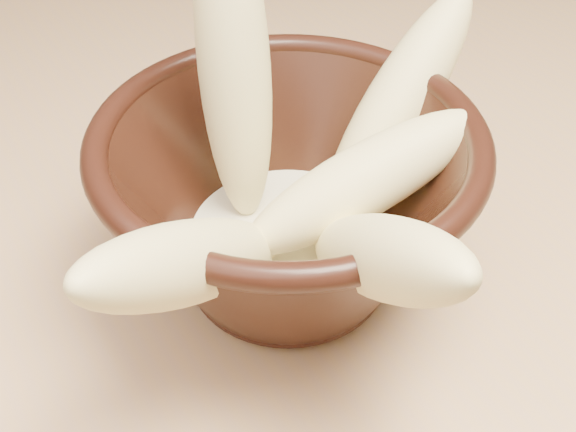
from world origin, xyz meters
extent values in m
cube|color=tan|center=(0.00, 0.00, 0.73)|extent=(1.20, 0.80, 0.04)
cylinder|color=tan|center=(0.54, 0.34, 0.35)|extent=(0.05, 0.05, 0.71)
cylinder|color=black|center=(-0.02, -0.15, 0.76)|extent=(0.09, 0.09, 0.01)
cylinder|color=black|center=(-0.02, -0.15, 0.78)|extent=(0.09, 0.09, 0.01)
torus|color=black|center=(-0.02, -0.15, 0.86)|extent=(0.22, 0.22, 0.01)
cylinder|color=beige|center=(-0.02, -0.15, 0.79)|extent=(0.12, 0.12, 0.02)
ellipsoid|color=#F2DC8F|center=(-0.03, -0.10, 0.88)|extent=(0.06, 0.09, 0.19)
ellipsoid|color=#F2DC8F|center=(-0.10, -0.19, 0.85)|extent=(0.17, 0.13, 0.14)
ellipsoid|color=#F2DC8F|center=(0.07, -0.13, 0.85)|extent=(0.15, 0.08, 0.13)
ellipsoid|color=#F2DC8F|center=(0.01, -0.17, 0.84)|extent=(0.15, 0.06, 0.08)
ellipsoid|color=#F2DC8F|center=(-0.02, -0.23, 0.85)|extent=(0.08, 0.18, 0.15)
camera|label=1|loc=(-0.19, -0.44, 1.11)|focal=50.00mm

